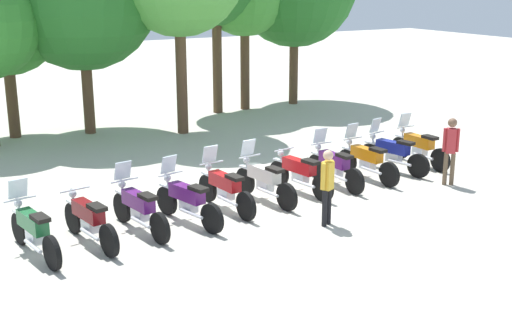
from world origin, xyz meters
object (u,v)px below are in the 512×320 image
(motorcycle_2, at_px, (139,208))
(person_1, at_px, (327,182))
(motorcycle_5, at_px, (264,180))
(motorcycle_8, at_px, (367,160))
(motorcycle_7, at_px, (334,166))
(motorcycle_10, at_px, (419,147))
(motorcycle_0, at_px, (33,230))
(motorcycle_6, at_px, (299,173))
(motorcycle_4, at_px, (225,188))
(tree_2, at_px, (4,18))
(motorcycle_3, at_px, (187,200))
(motorcycle_1, at_px, (89,220))
(person_0, at_px, (451,146))
(motorcycle_9, at_px, (393,153))

(motorcycle_2, distance_m, person_1, 3.91)
(motorcycle_5, height_order, motorcycle_8, same)
(motorcycle_7, bearing_deg, person_1, 139.58)
(motorcycle_2, relative_size, motorcycle_10, 0.99)
(motorcycle_0, bearing_deg, motorcycle_2, -94.93)
(motorcycle_8, height_order, motorcycle_10, same)
(motorcycle_2, xyz_separation_m, person_1, (3.56, -1.54, 0.43))
(motorcycle_7, bearing_deg, motorcycle_6, 91.78)
(motorcycle_4, distance_m, tree_2, 10.55)
(motorcycle_0, relative_size, tree_2, 0.39)
(motorcycle_2, relative_size, motorcycle_8, 0.99)
(motorcycle_10, bearing_deg, motorcycle_3, 96.63)
(motorcycle_3, bearing_deg, motorcycle_6, -93.89)
(motorcycle_8, distance_m, person_1, 3.59)
(motorcycle_1, height_order, motorcycle_10, motorcycle_10)
(tree_2, bearing_deg, motorcycle_1, -91.86)
(motorcycle_5, distance_m, motorcycle_6, 1.07)
(motorcycle_0, distance_m, person_0, 9.99)
(motorcycle_2, relative_size, motorcycle_9, 1.01)
(motorcycle_0, xyz_separation_m, motorcycle_9, (9.52, 1.10, 0.00))
(motorcycle_9, bearing_deg, motorcycle_1, 83.27)
(motorcycle_5, xyz_separation_m, motorcycle_7, (2.12, 0.20, 0.00))
(motorcycle_10, bearing_deg, tree_2, 44.37)
(motorcycle_4, bearing_deg, motorcycle_1, 91.81)
(motorcycle_6, relative_size, motorcycle_8, 0.99)
(motorcycle_5, height_order, motorcycle_10, same)
(motorcycle_5, bearing_deg, motorcycle_10, -91.61)
(motorcycle_6, distance_m, motorcycle_8, 2.12)
(motorcycle_3, relative_size, person_1, 1.32)
(motorcycle_8, bearing_deg, motorcycle_0, 91.11)
(motorcycle_3, bearing_deg, motorcycle_4, -85.97)
(motorcycle_0, xyz_separation_m, person_0, (9.97, -0.52, 0.48))
(motorcycle_5, relative_size, tree_2, 0.39)
(motorcycle_0, height_order, motorcycle_10, same)
(motorcycle_7, height_order, person_1, person_1)
(motorcycle_9, relative_size, person_0, 1.26)
(tree_2, bearing_deg, motorcycle_4, -73.49)
(motorcycle_3, xyz_separation_m, motorcycle_5, (2.12, 0.44, 0.00))
(motorcycle_5, distance_m, motorcycle_10, 5.34)
(motorcycle_5, relative_size, person_0, 1.28)
(motorcycle_9, distance_m, person_0, 1.74)
(motorcycle_10, distance_m, person_0, 1.95)
(motorcycle_1, relative_size, motorcycle_6, 1.00)
(motorcycle_8, height_order, person_1, person_1)
(motorcycle_5, relative_size, motorcycle_10, 0.99)
(motorcycle_7, relative_size, tree_2, 0.39)
(motorcycle_1, height_order, motorcycle_9, motorcycle_9)
(motorcycle_9, bearing_deg, motorcycle_8, 88.14)
(motorcycle_1, relative_size, motorcycle_2, 1.00)
(tree_2, bearing_deg, motorcycle_10, -43.97)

